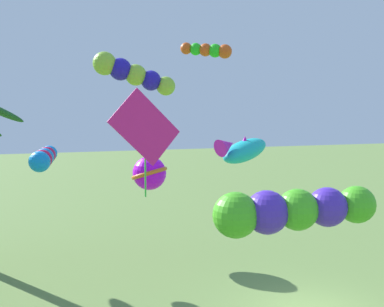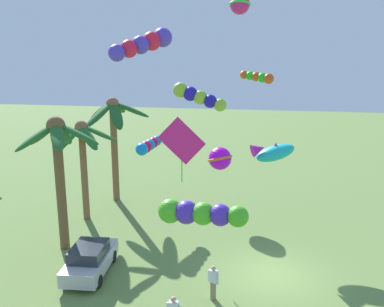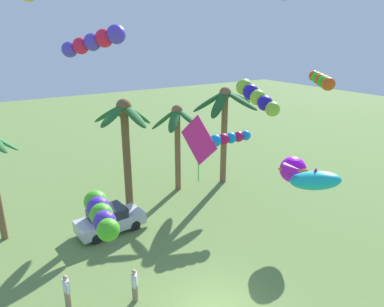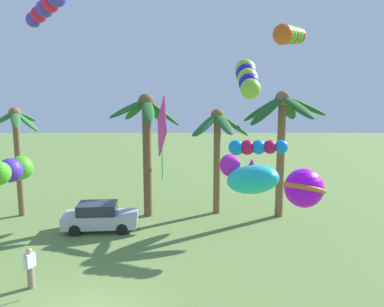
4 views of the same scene
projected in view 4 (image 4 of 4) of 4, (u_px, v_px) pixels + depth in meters
name	position (u px, v px, depth m)	size (l,w,h in m)	color
palm_tree_0	(16.00, 136.00, 22.17)	(3.13, 3.39, 6.54)	brown
palm_tree_1	(146.00, 126.00, 22.09)	(4.17, 4.37, 7.33)	brown
palm_tree_2	(283.00, 120.00, 21.90)	(4.99, 4.88, 7.48)	brown
palm_tree_3	(217.00, 135.00, 22.70)	(3.82, 4.20, 6.43)	brown
parked_car_0	(100.00, 217.00, 20.34)	(4.02, 1.99, 1.51)	#BCBCC1
spectator_0	(30.00, 268.00, 14.25)	(0.38, 0.50, 1.59)	gray
kite_tube_0	(1.00, 172.00, 14.17)	(1.34, 3.63, 1.04)	green
kite_ball_1	(304.00, 188.00, 14.69)	(2.35, 2.35, 1.53)	#B80CED
kite_tube_2	(247.00, 77.00, 15.17)	(0.96, 3.24, 1.67)	#8BC632
kite_diamond_4	(162.00, 127.00, 15.76)	(0.57, 2.50, 3.54)	#E4207C
kite_tube_6	(290.00, 35.00, 11.57)	(1.39, 2.02, 0.73)	#D74F15
kite_fish_7	(249.00, 177.00, 11.19)	(1.97, 2.90, 1.42)	#1AB7BC
kite_tube_8	(255.00, 147.00, 19.02)	(2.94, 1.12, 0.84)	#0E84EA
kite_tube_9	(46.00, 7.00, 15.53)	(2.25, 2.12, 1.32)	#4B37CA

